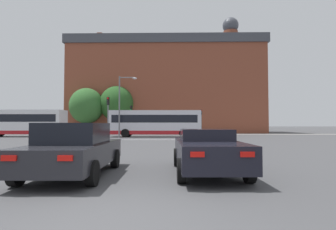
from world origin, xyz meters
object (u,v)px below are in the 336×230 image
(traffic_light_near_left, at_px, (108,111))
(traffic_light_far_left, at_px, (131,115))
(bus_crossing_lead, at_px, (155,123))
(traffic_light_far_right, at_px, (201,118))
(car_saloon_left, at_px, (75,149))
(bus_crossing_trailing, at_px, (21,122))
(street_lamp_junction, at_px, (122,100))
(pedestrian_waiting, at_px, (158,128))
(car_roadster_right, at_px, (207,150))

(traffic_light_near_left, bearing_deg, traffic_light_far_left, 88.86)
(bus_crossing_lead, distance_m, traffic_light_far_right, 10.34)
(car_saloon_left, relative_size, traffic_light_far_right, 1.20)
(car_saloon_left, height_order, bus_crossing_trailing, bus_crossing_trailing)
(traffic_light_near_left, relative_size, street_lamp_junction, 0.61)
(car_saloon_left, xyz_separation_m, pedestrian_waiting, (0.62, 32.28, 0.22))
(traffic_light_far_right, relative_size, traffic_light_near_left, 0.87)
(traffic_light_far_left, height_order, traffic_light_far_right, traffic_light_far_left)
(bus_crossing_trailing, relative_size, traffic_light_near_left, 2.45)
(traffic_light_near_left, distance_m, street_lamp_junction, 3.52)
(car_roadster_right, distance_m, traffic_light_far_left, 32.56)
(traffic_light_far_right, distance_m, street_lamp_junction, 14.28)
(car_roadster_right, xyz_separation_m, bus_crossing_lead, (-3.21, 23.49, 1.01))
(traffic_light_far_left, bearing_deg, street_lamp_junction, -86.50)
(car_saloon_left, bearing_deg, street_lamp_junction, 96.26)
(bus_crossing_trailing, relative_size, street_lamp_junction, 1.50)
(traffic_light_far_left, xyz_separation_m, pedestrian_waiting, (4.08, 0.20, -1.95))
(car_saloon_left, distance_m, pedestrian_waiting, 32.28)
(car_saloon_left, bearing_deg, bus_crossing_trailing, 122.07)
(traffic_light_near_left, bearing_deg, car_roadster_right, -67.34)
(car_roadster_right, bearing_deg, traffic_light_near_left, 111.24)
(traffic_light_far_right, bearing_deg, bus_crossing_lead, -128.89)
(bus_crossing_lead, xyz_separation_m, traffic_light_near_left, (-4.49, -5.05, 1.19))
(car_roadster_right, relative_size, pedestrian_waiting, 2.68)
(car_saloon_left, height_order, traffic_light_far_right, traffic_light_far_right)
(traffic_light_far_left, bearing_deg, car_roadster_right, -76.77)
(bus_crossing_lead, distance_m, street_lamp_junction, 4.86)
(pedestrian_waiting, bearing_deg, car_saloon_left, 60.32)
(bus_crossing_trailing, distance_m, street_lamp_junction, 13.38)
(traffic_light_far_left, xyz_separation_m, traffic_light_far_right, (10.69, -0.11, -0.39))
(traffic_light_far_right, height_order, street_lamp_junction, street_lamp_junction)
(bus_crossing_trailing, xyz_separation_m, traffic_light_near_left, (12.07, -5.26, 1.13))
(car_roadster_right, relative_size, traffic_light_far_left, 1.04)
(traffic_light_near_left, bearing_deg, bus_crossing_lead, 48.37)
(car_roadster_right, height_order, traffic_light_far_right, traffic_light_far_right)
(bus_crossing_trailing, xyz_separation_m, pedestrian_waiting, (16.41, 8.12, -0.76))
(car_roadster_right, height_order, traffic_light_far_left, traffic_light_far_left)
(traffic_light_near_left, height_order, street_lamp_junction, street_lamp_junction)
(street_lamp_junction, bearing_deg, car_roadster_right, -72.44)
(traffic_light_far_left, distance_m, street_lamp_junction, 10.19)
(bus_crossing_lead, relative_size, bus_crossing_trailing, 1.03)
(car_saloon_left, relative_size, street_lamp_junction, 0.64)
(car_saloon_left, bearing_deg, car_roadster_right, 5.47)
(car_roadster_right, distance_m, street_lamp_junction, 22.88)
(car_roadster_right, height_order, traffic_light_near_left, traffic_light_near_left)
(car_roadster_right, relative_size, bus_crossing_trailing, 0.43)
(traffic_light_far_right, height_order, pedestrian_waiting, traffic_light_far_right)
(street_lamp_junction, relative_size, pedestrian_waiting, 4.13)
(car_saloon_left, bearing_deg, pedestrian_waiting, 87.80)
(street_lamp_junction, bearing_deg, bus_crossing_lead, 28.35)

